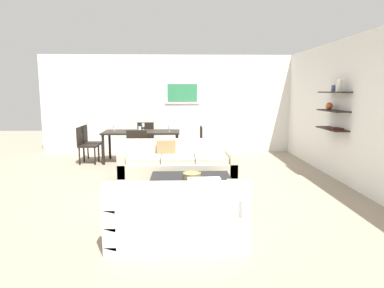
{
  "coord_description": "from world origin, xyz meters",
  "views": [
    {
      "loc": [
        -0.05,
        -6.08,
        1.73
      ],
      "look_at": [
        0.15,
        0.2,
        0.75
      ],
      "focal_mm": 32.12,
      "sensor_mm": 36.0,
      "label": 1
    }
  ],
  "objects_px": {
    "dining_table": "(142,134)",
    "wine_glass_left_far": "(114,126)",
    "sofa_beige": "(178,167)",
    "dining_chair_right_near": "(196,142)",
    "dining_chair_left_far": "(89,140)",
    "wine_glass_right_near": "(169,127)",
    "loveseat_white": "(178,216)",
    "dining_chair_foot": "(138,147)",
    "wine_glass_foot": "(140,128)",
    "dining_chair_left_near": "(85,143)",
    "dining_chair_head": "(145,137)",
    "decorative_bowl": "(192,175)",
    "wine_glass_head": "(143,125)",
    "coffee_table": "(191,190)"
  },
  "relations": [
    {
      "from": "dining_chair_head",
      "to": "wine_glass_left_far",
      "type": "bearing_deg",
      "value": -133.19
    },
    {
      "from": "dining_table",
      "to": "decorative_bowl",
      "type": "bearing_deg",
      "value": -70.19
    },
    {
      "from": "wine_glass_head",
      "to": "wine_glass_right_near",
      "type": "relative_size",
      "value": 1.08
    },
    {
      "from": "decorative_bowl",
      "to": "sofa_beige",
      "type": "bearing_deg",
      "value": 100.8
    },
    {
      "from": "wine_glass_head",
      "to": "wine_glass_left_far",
      "type": "relative_size",
      "value": 1.09
    },
    {
      "from": "loveseat_white",
      "to": "wine_glass_head",
      "type": "height_order",
      "value": "wine_glass_head"
    },
    {
      "from": "dining_chair_left_far",
      "to": "loveseat_white",
      "type": "bearing_deg",
      "value": -64.62
    },
    {
      "from": "wine_glass_left_far",
      "to": "dining_chair_right_near",
      "type": "bearing_deg",
      "value": -8.42
    },
    {
      "from": "coffee_table",
      "to": "dining_chair_right_near",
      "type": "height_order",
      "value": "dining_chair_right_near"
    },
    {
      "from": "wine_glass_right_near",
      "to": "wine_glass_left_far",
      "type": "distance_m",
      "value": 1.38
    },
    {
      "from": "dining_chair_left_near",
      "to": "dining_chair_foot",
      "type": "distance_m",
      "value": 1.48
    },
    {
      "from": "dining_table",
      "to": "wine_glass_right_near",
      "type": "bearing_deg",
      "value": -8.79
    },
    {
      "from": "wine_glass_left_far",
      "to": "wine_glass_right_near",
      "type": "bearing_deg",
      "value": -8.79
    },
    {
      "from": "decorative_bowl",
      "to": "wine_glass_head",
      "type": "distance_m",
      "value": 3.7
    },
    {
      "from": "loveseat_white",
      "to": "dining_chair_right_near",
      "type": "bearing_deg",
      "value": 84.62
    },
    {
      "from": "dining_chair_right_near",
      "to": "dining_chair_left_far",
      "type": "xyz_separation_m",
      "value": [
        -2.66,
        0.38,
        0.0
      ]
    },
    {
      "from": "dining_table",
      "to": "wine_glass_foot",
      "type": "distance_m",
      "value": 0.41
    },
    {
      "from": "dining_chair_head",
      "to": "decorative_bowl",
      "type": "bearing_deg",
      "value": -74.12
    },
    {
      "from": "dining_table",
      "to": "wine_glass_foot",
      "type": "xyz_separation_m",
      "value": [
        -0.0,
        -0.37,
        0.18
      ]
    },
    {
      "from": "dining_table",
      "to": "dining_chair_head",
      "type": "xyz_separation_m",
      "value": [
        0.0,
        0.83,
        -0.17
      ]
    },
    {
      "from": "sofa_beige",
      "to": "dining_chair_right_near",
      "type": "xyz_separation_m",
      "value": [
        0.43,
        1.74,
        0.21
      ]
    },
    {
      "from": "decorative_bowl",
      "to": "dining_chair_left_near",
      "type": "relative_size",
      "value": 0.33
    },
    {
      "from": "dining_chair_left_near",
      "to": "dining_chair_left_far",
      "type": "height_order",
      "value": "same"
    },
    {
      "from": "dining_table",
      "to": "dining_chair_left_far",
      "type": "bearing_deg",
      "value": 171.77
    },
    {
      "from": "sofa_beige",
      "to": "loveseat_white",
      "type": "height_order",
      "value": "same"
    },
    {
      "from": "loveseat_white",
      "to": "dining_chair_head",
      "type": "distance_m",
      "value": 5.47
    },
    {
      "from": "sofa_beige",
      "to": "dining_chair_left_far",
      "type": "height_order",
      "value": "dining_chair_left_far"
    },
    {
      "from": "dining_table",
      "to": "wine_glass_left_far",
      "type": "height_order",
      "value": "wine_glass_left_far"
    },
    {
      "from": "dining_chair_left_far",
      "to": "dining_chair_foot",
      "type": "xyz_separation_m",
      "value": [
        1.33,
        -1.03,
        0.0
      ]
    },
    {
      "from": "loveseat_white",
      "to": "wine_glass_right_near",
      "type": "bearing_deg",
      "value": 93.04
    },
    {
      "from": "dining_chair_head",
      "to": "wine_glass_head",
      "type": "xyz_separation_m",
      "value": [
        -0.0,
        -0.47,
        0.36
      ]
    },
    {
      "from": "dining_chair_left_near",
      "to": "loveseat_white",
      "type": "bearing_deg",
      "value": -62.69
    },
    {
      "from": "loveseat_white",
      "to": "dining_chair_head",
      "type": "xyz_separation_m",
      "value": [
        -0.92,
        5.38,
        0.21
      ]
    },
    {
      "from": "wine_glass_head",
      "to": "wine_glass_foot",
      "type": "xyz_separation_m",
      "value": [
        0.0,
        -0.73,
        -0.01
      ]
    },
    {
      "from": "dining_chair_head",
      "to": "dining_chair_foot",
      "type": "relative_size",
      "value": 1.0
    },
    {
      "from": "loveseat_white",
      "to": "dining_chair_left_far",
      "type": "height_order",
      "value": "dining_chair_left_far"
    },
    {
      "from": "decorative_bowl",
      "to": "dining_chair_right_near",
      "type": "xyz_separation_m",
      "value": [
        0.2,
        2.94,
        0.08
      ]
    },
    {
      "from": "wine_glass_foot",
      "to": "wine_glass_left_far",
      "type": "distance_m",
      "value": 0.83
    },
    {
      "from": "loveseat_white",
      "to": "coffee_table",
      "type": "bearing_deg",
      "value": 82.03
    },
    {
      "from": "dining_chair_left_near",
      "to": "wine_glass_foot",
      "type": "height_order",
      "value": "wine_glass_foot"
    },
    {
      "from": "dining_chair_left_far",
      "to": "wine_glass_right_near",
      "type": "height_order",
      "value": "wine_glass_right_near"
    },
    {
      "from": "wine_glass_left_far",
      "to": "decorative_bowl",
      "type": "bearing_deg",
      "value": -60.77
    },
    {
      "from": "dining_chair_head",
      "to": "dining_chair_foot",
      "type": "xyz_separation_m",
      "value": [
        -0.0,
        -1.67,
        0.0
      ]
    },
    {
      "from": "loveseat_white",
      "to": "decorative_bowl",
      "type": "height_order",
      "value": "loveseat_white"
    },
    {
      "from": "dining_chair_left_near",
      "to": "sofa_beige",
      "type": "bearing_deg",
      "value": -38.02
    },
    {
      "from": "wine_glass_foot",
      "to": "dining_chair_left_near",
      "type": "bearing_deg",
      "value": 172.5
    },
    {
      "from": "sofa_beige",
      "to": "wine_glass_head",
      "type": "xyz_separation_m",
      "value": [
        -0.9,
        2.3,
        0.57
      ]
    },
    {
      "from": "dining_chair_left_far",
      "to": "wine_glass_left_far",
      "type": "height_order",
      "value": "wine_glass_left_far"
    },
    {
      "from": "coffee_table",
      "to": "decorative_bowl",
      "type": "relative_size",
      "value": 4.41
    },
    {
      "from": "decorative_bowl",
      "to": "dining_chair_left_far",
      "type": "relative_size",
      "value": 0.33
    }
  ]
}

